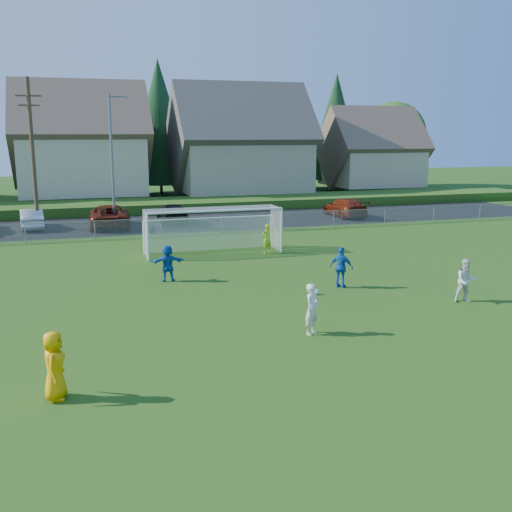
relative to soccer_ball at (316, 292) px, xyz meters
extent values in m
plane|color=#193D0C|center=(-2.03, -6.26, -0.11)|extent=(160.00, 160.00, 0.00)
plane|color=black|center=(-2.03, 21.24, -0.10)|extent=(60.00, 60.00, 0.00)
cube|color=#1E420F|center=(-2.03, 28.74, 0.29)|extent=(70.00, 6.00, 0.80)
sphere|color=white|center=(0.00, 0.00, 0.00)|extent=(0.22, 0.22, 0.22)
imported|color=#FBA805|center=(-10.00, -7.05, 0.77)|extent=(0.70, 0.95, 1.76)
imported|color=silver|center=(-2.02, -4.40, 0.74)|extent=(0.73, 0.71, 1.69)
imported|color=silver|center=(5.15, -2.71, 0.75)|extent=(0.98, 0.85, 1.71)
imported|color=#1251AC|center=(1.48, 0.78, 0.77)|extent=(1.03, 1.04, 1.76)
imported|color=#1251AC|center=(-5.40, 4.09, 0.71)|extent=(1.54, 0.51, 1.65)
imported|color=#ABDE1A|center=(0.76, 8.67, 0.70)|extent=(0.69, 0.58, 1.62)
imported|color=silver|center=(-11.94, 21.44, 0.57)|extent=(1.80, 4.24, 1.36)
imported|color=#5A180A|center=(-6.84, 20.58, 0.68)|extent=(2.85, 5.77, 1.58)
imported|color=black|center=(-2.33, 21.19, 0.58)|extent=(2.16, 4.86, 1.39)
imported|color=maroon|center=(11.10, 20.44, 0.62)|extent=(2.13, 5.04, 1.45)
cylinder|color=white|center=(-5.68, 8.74, 1.11)|extent=(0.12, 0.12, 2.44)
cylinder|color=white|center=(1.62, 8.74, 1.11)|extent=(0.12, 0.12, 2.44)
cylinder|color=white|center=(-2.03, 8.74, 2.33)|extent=(7.30, 0.12, 0.12)
cylinder|color=white|center=(-5.68, 10.54, 0.79)|extent=(0.08, 0.08, 1.80)
cylinder|color=white|center=(1.62, 10.54, 0.79)|extent=(0.08, 0.08, 1.80)
cylinder|color=white|center=(-2.03, 10.54, 1.69)|extent=(7.30, 0.08, 0.08)
cube|color=silver|center=(-2.03, 10.54, 0.79)|extent=(7.30, 0.02, 1.80)
cube|color=silver|center=(-5.68, 9.64, 1.11)|extent=(0.02, 1.80, 2.44)
cube|color=silver|center=(1.62, 9.64, 1.11)|extent=(0.02, 1.80, 2.44)
cube|color=silver|center=(-2.03, 9.64, 2.33)|extent=(7.30, 1.80, 0.02)
cube|color=gray|center=(-2.03, 15.74, 1.06)|extent=(52.00, 0.03, 0.03)
cube|color=gray|center=(-2.03, 15.74, 0.49)|extent=(52.00, 0.02, 1.14)
cylinder|color=gray|center=(-2.03, 15.74, 0.49)|extent=(0.06, 0.06, 1.20)
cylinder|color=slate|center=(-6.53, 19.74, 4.39)|extent=(0.18, 0.18, 9.00)
cylinder|color=slate|center=(-6.03, 19.74, 8.69)|extent=(1.20, 0.12, 0.12)
cube|color=slate|center=(-5.43, 19.74, 8.64)|extent=(0.36, 0.18, 0.12)
cylinder|color=#473321|center=(-11.53, 20.74, 4.89)|extent=(0.26, 0.26, 10.00)
cube|color=#473321|center=(-11.53, 20.74, 8.69)|extent=(1.60, 0.10, 0.10)
cube|color=#473321|center=(-11.53, 20.74, 8.09)|extent=(1.30, 0.10, 0.10)
cube|color=#C6B58E|center=(-8.03, 36.74, 3.44)|extent=(11.00, 9.00, 5.50)
pyramid|color=brown|center=(-8.03, 36.74, 11.15)|extent=(12.10, 9.90, 4.96)
cube|color=tan|center=(6.97, 35.74, 3.19)|extent=(12.00, 10.00, 5.00)
pyramid|color=#4C473F|center=(6.97, 35.74, 11.21)|extent=(13.20, 11.00, 5.52)
cube|color=tan|center=(21.97, 36.74, 2.69)|extent=(9.00, 8.00, 4.00)
pyramid|color=brown|center=(21.97, 36.74, 9.10)|extent=(9.90, 8.80, 4.41)
cylinder|color=#382616|center=(-10.03, 44.74, 0.49)|extent=(0.30, 0.30, 1.20)
cone|color=#143819|center=(-10.03, 44.74, 6.49)|extent=(6.24, 6.24, 10.80)
cylinder|color=#382616|center=(-0.03, 41.74, 0.49)|extent=(0.30, 0.30, 1.20)
cone|color=#143819|center=(-0.03, 41.74, 7.39)|extent=(7.28, 7.28, 12.60)
cylinder|color=#382616|center=(9.97, 43.74, 1.87)|extent=(0.36, 0.36, 3.96)
sphere|color=#2B5B19|center=(9.97, 43.74, 6.71)|extent=(8.36, 8.36, 8.36)
cylinder|color=#382616|center=(19.97, 41.74, 0.49)|extent=(0.30, 0.30, 1.20)
cone|color=#143819|center=(19.97, 41.74, 6.94)|extent=(6.76, 6.76, 11.70)
cylinder|color=#382616|center=(27.97, 42.74, 1.69)|extent=(0.36, 0.36, 3.60)
sphere|color=#2B5B19|center=(27.97, 42.74, 6.09)|extent=(7.60, 7.60, 7.60)
camera|label=1|loc=(-9.39, -21.81, 6.45)|focal=42.00mm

